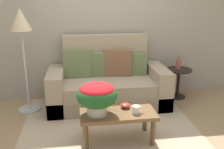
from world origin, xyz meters
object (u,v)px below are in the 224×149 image
coffee_mug (136,110)px  snack_bowl (125,105)px  couch (108,84)px  coffee_table (118,116)px  table_vase (178,64)px  side_table (179,78)px  potted_plant (97,95)px  floor_lamp (21,30)px

coffee_mug → snack_bowl: size_ratio=1.12×
couch → coffee_table: bearing=-91.1°
table_vase → side_table: bearing=-45.5°
coffee_mug → side_table: bearing=51.0°
coffee_mug → snack_bowl: coffee_mug is taller
snack_bowl → table_vase: bearing=45.5°
coffee_table → table_vase: bearing=44.9°
couch → snack_bowl: (0.09, -1.08, 0.09)m
potted_plant → coffee_mug: (0.47, -0.04, -0.20)m
potted_plant → table_vase: size_ratio=2.16×
couch → side_table: bearing=4.6°
floor_lamp → coffee_mug: floor_lamp is taller
coffee_table → snack_bowl: size_ratio=7.55×
coffee_table → snack_bowl: 0.17m
floor_lamp → potted_plant: bearing=-48.1°
couch → side_table: (1.29, 0.10, 0.02)m
coffee_mug → couch: bearing=98.8°
potted_plant → coffee_table: bearing=8.4°
coffee_table → potted_plant: (-0.26, -0.04, 0.31)m
side_table → table_vase: bearing=134.5°
coffee_table → coffee_mug: bearing=-19.9°
floor_lamp → snack_bowl: (1.38, -1.00, -0.84)m
side_table → snack_bowl: (-1.19, -1.18, 0.07)m
couch → floor_lamp: (-1.29, -0.08, 0.94)m
coffee_table → coffee_mug: coffee_mug is taller
coffee_table → floor_lamp: (-1.26, 1.09, 0.94)m
couch → floor_lamp: bearing=-176.3°
snack_bowl → side_table: bearing=44.7°
side_table → snack_bowl: 1.68m
coffee_mug → potted_plant: bearing=175.1°
side_table → coffee_mug: (-1.09, -1.35, 0.08)m
couch → side_table: couch is taller
couch → floor_lamp: 1.59m
coffee_mug → snack_bowl: (-0.10, 0.17, -0.01)m
couch → coffee_mug: 1.27m
coffee_table → floor_lamp: bearing=139.3°
side_table → table_vase: table_vase is taller
couch → coffee_table: couch is taller
potted_plant → snack_bowl: bearing=19.0°
side_table → potted_plant: bearing=-140.1°
side_table → coffee_mug: 1.74m
coffee_mug → coffee_table: bearing=160.1°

